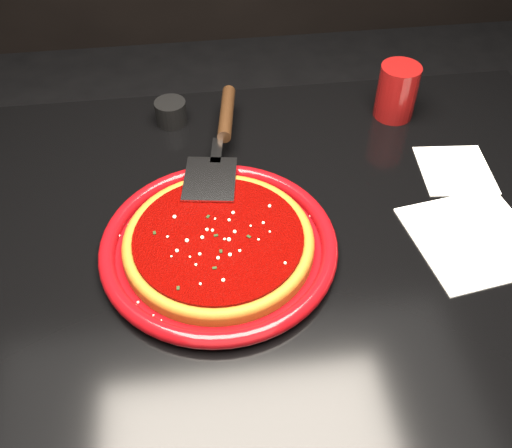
{
  "coord_description": "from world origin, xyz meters",
  "views": [
    {
      "loc": [
        -0.07,
        -0.6,
        1.4
      ],
      "look_at": [
        0.01,
        -0.0,
        0.77
      ],
      "focal_mm": 40.0,
      "sensor_mm": 36.0,
      "label": 1
    }
  ],
  "objects_px": {
    "table": "(253,358)",
    "cup": "(397,92)",
    "ramekin": "(171,112)",
    "pizza_server": "(220,141)",
    "plate": "(219,245)"
  },
  "relations": [
    {
      "from": "table",
      "to": "cup",
      "type": "distance_m",
      "value": 0.59
    },
    {
      "from": "table",
      "to": "ramekin",
      "type": "bearing_deg",
      "value": 110.56
    },
    {
      "from": "table",
      "to": "cup",
      "type": "relative_size",
      "value": 11.55
    },
    {
      "from": "pizza_server",
      "to": "plate",
      "type": "bearing_deg",
      "value": -86.99
    },
    {
      "from": "plate",
      "to": "pizza_server",
      "type": "relative_size",
      "value": 1.01
    },
    {
      "from": "cup",
      "to": "ramekin",
      "type": "height_order",
      "value": "cup"
    },
    {
      "from": "table",
      "to": "ramekin",
      "type": "relative_size",
      "value": 20.48
    },
    {
      "from": "pizza_server",
      "to": "ramekin",
      "type": "bearing_deg",
      "value": 132.11
    },
    {
      "from": "pizza_server",
      "to": "ramekin",
      "type": "xyz_separation_m",
      "value": [
        -0.08,
        0.13,
        -0.02
      ]
    },
    {
      "from": "pizza_server",
      "to": "ramekin",
      "type": "distance_m",
      "value": 0.15
    },
    {
      "from": "pizza_server",
      "to": "cup",
      "type": "distance_m",
      "value": 0.35
    },
    {
      "from": "table",
      "to": "plate",
      "type": "xyz_separation_m",
      "value": [
        -0.05,
        -0.03,
        0.39
      ]
    },
    {
      "from": "cup",
      "to": "ramekin",
      "type": "relative_size",
      "value": 1.77
    },
    {
      "from": "table",
      "to": "plate",
      "type": "height_order",
      "value": "plate"
    },
    {
      "from": "pizza_server",
      "to": "ramekin",
      "type": "relative_size",
      "value": 6.03
    }
  ]
}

